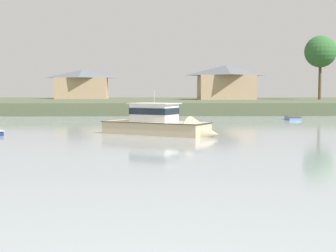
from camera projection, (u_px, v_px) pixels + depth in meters
far_shore_bank at (154, 104)px, 101.13m from camera, size 215.24×56.28×1.88m
dinghy_skyblue at (293, 119)px, 64.38m from camera, size 1.81×3.97×0.64m
cruiser_sand at (166, 128)px, 42.90m from camera, size 10.51×7.84×4.93m
shore_tree_left at (320, 52)px, 99.97m from camera, size 6.24×6.24×12.57m
cottage_near_water at (226, 82)px, 101.49m from camera, size 11.53×10.39×6.84m
cottage_behind_trees at (82, 84)px, 108.95m from camera, size 11.63×7.40×6.21m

